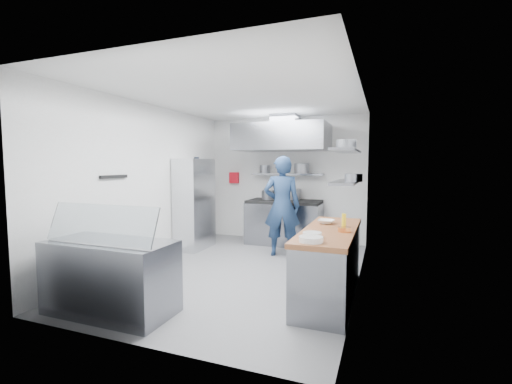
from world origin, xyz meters
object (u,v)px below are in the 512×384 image
at_px(gas_range, 284,223).
at_px(chef, 282,206).
at_px(display_case, 111,277).
at_px(wire_rack, 195,204).

distance_m(gas_range, chef, 1.09).
bearing_deg(gas_range, display_case, -102.88).
xyz_separation_m(chef, wire_rack, (-1.85, -0.09, -0.02)).
distance_m(gas_range, wire_rack, 1.99).
distance_m(gas_range, display_case, 4.21).
xyz_separation_m(gas_range, wire_rack, (-1.63, -1.03, 0.48)).
distance_m(chef, display_case, 3.40).
bearing_deg(display_case, wire_rack, 102.73).
xyz_separation_m(gas_range, chef, (0.22, -0.94, 0.50)).
height_order(gas_range, chef, chef).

